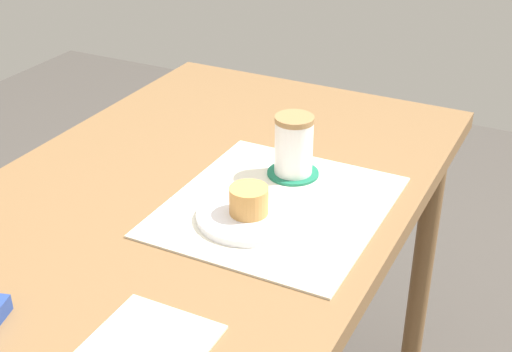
# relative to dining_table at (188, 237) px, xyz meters

# --- Properties ---
(dining_table) EXTENTS (1.20, 0.73, 0.72)m
(dining_table) POSITION_rel_dining_table_xyz_m (0.00, 0.00, 0.00)
(dining_table) COLOR brown
(dining_table) RESTS_ON ground_plane
(placemat) EXTENTS (0.39, 0.35, 0.00)m
(placemat) POSITION_rel_dining_table_xyz_m (0.04, -0.15, 0.08)
(placemat) COLOR silver
(placemat) RESTS_ON dining_table
(pastry_plate) EXTENTS (0.17, 0.17, 0.01)m
(pastry_plate) POSITION_rel_dining_table_xyz_m (-0.02, -0.13, 0.09)
(pastry_plate) COLOR white
(pastry_plate) RESTS_ON placemat
(pastry) EXTENTS (0.06, 0.06, 0.05)m
(pastry) POSITION_rel_dining_table_xyz_m (-0.02, -0.13, 0.12)
(pastry) COLOR tan
(pastry) RESTS_ON pastry_plate
(coffee_coaster) EXTENTS (0.09, 0.09, 0.00)m
(coffee_coaster) POSITION_rel_dining_table_xyz_m (0.16, -0.13, 0.09)
(coffee_coaster) COLOR #196B4C
(coffee_coaster) RESTS_ON placemat
(coffee_mug) EXTENTS (0.10, 0.07, 0.11)m
(coffee_mug) POSITION_rel_dining_table_xyz_m (0.16, -0.13, 0.15)
(coffee_mug) COLOR white
(coffee_mug) RESTS_ON coffee_coaster
(paper_napkin) EXTENTS (0.15, 0.15, 0.00)m
(paper_napkin) POSITION_rel_dining_table_xyz_m (-0.34, -0.16, 0.08)
(paper_napkin) COLOR silver
(paper_napkin) RESTS_ON dining_table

